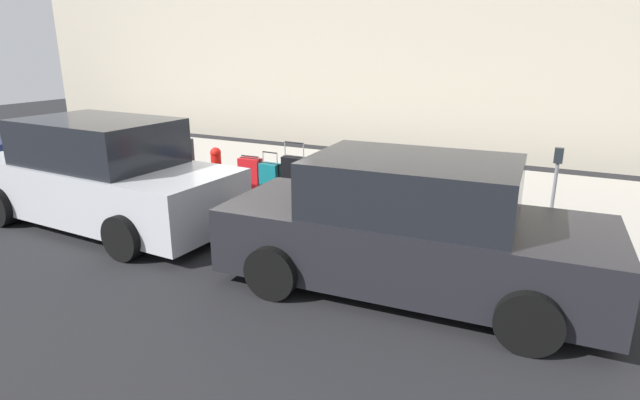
# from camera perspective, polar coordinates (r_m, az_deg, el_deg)

# --- Properties ---
(ground_plane) EXTENTS (40.00, 40.00, 0.00)m
(ground_plane) POSITION_cam_1_polar(r_m,az_deg,el_deg) (9.40, -11.19, -0.89)
(ground_plane) COLOR black
(sidewalk_curb) EXTENTS (18.00, 5.00, 0.14)m
(sidewalk_curb) POSITION_cam_1_polar(r_m,az_deg,el_deg) (11.37, -3.48, 2.85)
(sidewalk_curb) COLOR #ADA89E
(sidewalk_curb) RESTS_ON ground_plane
(suitcase_teal_0) EXTENTS (0.40, 0.24, 0.61)m
(suitcase_teal_0) POSITION_cam_1_polar(r_m,az_deg,el_deg) (8.29, 14.93, -0.54)
(suitcase_teal_0) COLOR #0F606B
(suitcase_teal_0) RESTS_ON sidewalk_curb
(suitcase_red_1) EXTENTS (0.35, 0.21, 1.07)m
(suitcase_red_1) POSITION_cam_1_polar(r_m,az_deg,el_deg) (8.28, 11.83, 0.36)
(suitcase_red_1) COLOR red
(suitcase_red_1) RESTS_ON sidewalk_curb
(suitcase_silver_2) EXTENTS (0.36, 0.27, 0.73)m
(suitcase_silver_2) POSITION_cam_1_polar(r_m,az_deg,el_deg) (8.45, 9.11, 0.59)
(suitcase_silver_2) COLOR #9EA0A8
(suitcase_silver_2) RESTS_ON sidewalk_curb
(suitcase_olive_3) EXTENTS (0.37, 0.26, 0.87)m
(suitcase_olive_3) POSITION_cam_1_polar(r_m,az_deg,el_deg) (8.60, 6.38, 0.82)
(suitcase_olive_3) COLOR #59601E
(suitcase_olive_3) RESTS_ON sidewalk_curb
(suitcase_navy_4) EXTENTS (0.49, 0.25, 0.90)m
(suitcase_navy_4) POSITION_cam_1_polar(r_m,az_deg,el_deg) (8.69, 3.14, 1.25)
(suitcase_navy_4) COLOR navy
(suitcase_navy_4) RESTS_ON sidewalk_curb
(suitcase_maroon_5) EXTENTS (0.49, 0.27, 0.59)m
(suitcase_maroon_5) POSITION_cam_1_polar(r_m,az_deg,el_deg) (9.01, 0.10, 1.35)
(suitcase_maroon_5) COLOR maroon
(suitcase_maroon_5) RESTS_ON sidewalk_curb
(suitcase_black_6) EXTENTS (0.45, 0.21, 1.05)m
(suitcase_black_6) POSITION_cam_1_polar(r_m,az_deg,el_deg) (9.23, -2.85, 2.49)
(suitcase_black_6) COLOR black
(suitcase_black_6) RESTS_ON sidewalk_curb
(suitcase_teal_7) EXTENTS (0.38, 0.24, 0.83)m
(suitcase_teal_7) POSITION_cam_1_polar(r_m,az_deg,el_deg) (9.46, -5.53, 2.28)
(suitcase_teal_7) COLOR #0F606B
(suitcase_teal_7) RESTS_ON sidewalk_curb
(suitcase_red_8) EXTENTS (0.44, 0.24, 0.71)m
(suitcase_red_8) POSITION_cam_1_polar(r_m,az_deg,el_deg) (9.76, -7.73, 2.77)
(suitcase_red_8) COLOR red
(suitcase_red_8) RESTS_ON sidewalk_curb
(fire_hydrant) EXTENTS (0.39, 0.21, 0.80)m
(fire_hydrant) POSITION_cam_1_polar(r_m,az_deg,el_deg) (10.14, -11.47, 3.65)
(fire_hydrant) COLOR red
(fire_hydrant) RESTS_ON sidewalk_curb
(bollard_post) EXTENTS (0.12, 0.12, 0.95)m
(bollard_post) POSITION_cam_1_polar(r_m,az_deg,el_deg) (10.32, -14.08, 4.03)
(bollard_post) COLOR #333338
(bollard_post) RESTS_ON sidewalk_curb
(parking_meter) EXTENTS (0.12, 0.09, 1.27)m
(parking_meter) POSITION_cam_1_polar(r_m,az_deg,el_deg) (8.18, 24.77, 2.23)
(parking_meter) COLOR slate
(parking_meter) RESTS_ON sidewalk_curb
(parked_car_charcoal_0) EXTENTS (4.52, 2.15, 1.60)m
(parked_car_charcoal_0) POSITION_cam_1_polar(r_m,az_deg,el_deg) (6.08, 10.03, -3.27)
(parked_car_charcoal_0) COLOR black
(parked_car_charcoal_0) RESTS_ON ground_plane
(parked_car_silver_1) EXTENTS (4.68, 2.09, 1.72)m
(parked_car_silver_1) POSITION_cam_1_polar(r_m,az_deg,el_deg) (8.90, -23.12, 2.40)
(parked_car_silver_1) COLOR #B2B5BA
(parked_car_silver_1) RESTS_ON ground_plane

